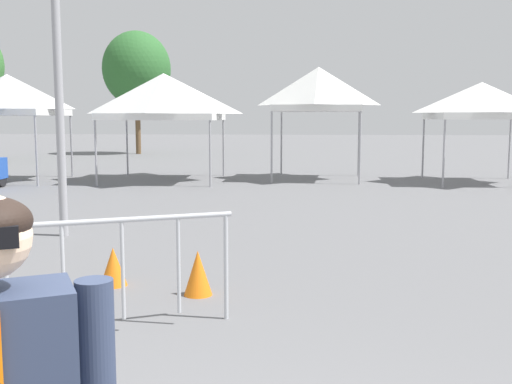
% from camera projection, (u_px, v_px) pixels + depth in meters
% --- Properties ---
extents(canopy_tent_behind_left, '(3.13, 3.13, 3.32)m').
position_uv_depth(canopy_tent_behind_left, '(8.00, 95.00, 18.77)').
color(canopy_tent_behind_left, '#9E9EA3').
rests_on(canopy_tent_behind_left, ground).
extents(canopy_tent_far_left, '(3.59, 3.59, 3.36)m').
position_uv_depth(canopy_tent_far_left, '(164.00, 97.00, 18.90)').
color(canopy_tent_far_left, '#9E9EA3').
rests_on(canopy_tent_far_left, ground).
extents(canopy_tent_center, '(2.97, 2.97, 3.58)m').
position_uv_depth(canopy_tent_center, '(318.00, 89.00, 19.28)').
color(canopy_tent_center, '#9E9EA3').
rests_on(canopy_tent_center, ground).
extents(canopy_tent_far_right, '(2.98, 2.98, 3.04)m').
position_uv_depth(canopy_tent_far_right, '(481.00, 101.00, 18.22)').
color(canopy_tent_far_right, '#9E9EA3').
rests_on(canopy_tent_far_right, ground).
extents(tree_behind_tents_left, '(3.69, 3.69, 6.65)m').
position_uv_depth(tree_behind_tents_left, '(137.00, 69.00, 32.86)').
color(tree_behind_tents_left, brown).
rests_on(tree_behind_tents_left, ground).
extents(crowd_barrier_near_person, '(1.92, 0.94, 1.08)m').
position_uv_depth(crowd_barrier_near_person, '(122.00, 252.00, 5.57)').
color(crowd_barrier_near_person, '#B7BABF').
rests_on(crowd_barrier_near_person, ground).
extents(traffic_cone_lot_center, '(0.32, 0.32, 0.51)m').
position_uv_depth(traffic_cone_lot_center, '(198.00, 273.00, 6.77)').
color(traffic_cone_lot_center, orange).
rests_on(traffic_cone_lot_center, ground).
extents(traffic_cone_near_barrier, '(0.32, 0.32, 0.46)m').
position_uv_depth(traffic_cone_near_barrier, '(113.00, 267.00, 7.16)').
color(traffic_cone_near_barrier, orange).
rests_on(traffic_cone_near_barrier, ground).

